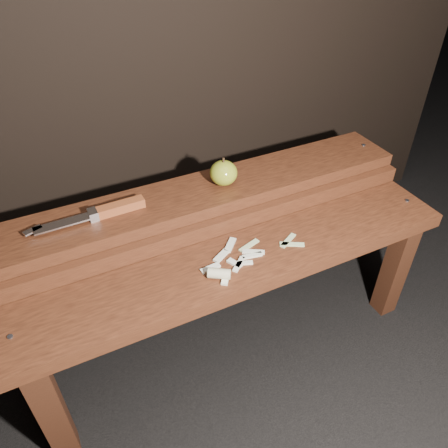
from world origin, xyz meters
name	(u,v)px	position (x,y,z in m)	size (l,w,h in m)	color
ground	(232,343)	(0.00, 0.00, 0.00)	(60.00, 60.00, 0.00)	black
bench_front_tier	(244,278)	(0.00, -0.06, 0.35)	(1.20, 0.20, 0.42)	#36190D
bench_rear_tier	(208,213)	(0.00, 0.17, 0.41)	(1.20, 0.21, 0.50)	#36190D
apple	(224,173)	(0.05, 0.17, 0.54)	(0.08, 0.08, 0.08)	olive
knife	(106,211)	(-0.28, 0.17, 0.51)	(0.30, 0.04, 0.03)	brown
apple_scraps	(233,263)	(-0.04, -0.07, 0.43)	(0.29, 0.15, 0.03)	beige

